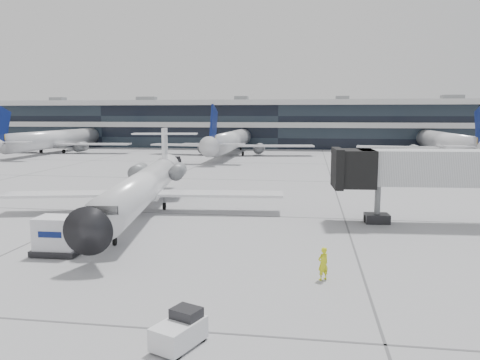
% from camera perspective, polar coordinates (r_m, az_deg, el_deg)
% --- Properties ---
extents(ground, '(220.00, 220.00, 0.00)m').
position_cam_1_polar(ground, '(37.51, -2.84, -4.26)').
color(ground, gray).
rests_on(ground, ground).
extents(terminal, '(170.00, 22.00, 10.00)m').
position_cam_1_polar(terminal, '(118.18, 5.02, 6.58)').
color(terminal, black).
rests_on(terminal, ground).
extents(bg_jet_left, '(32.00, 40.00, 9.60)m').
position_cam_1_polar(bg_jet_left, '(105.17, -21.34, 3.15)').
color(bg_jet_left, silver).
rests_on(bg_jet_left, ground).
extents(bg_jet_center, '(32.00, 40.00, 9.60)m').
position_cam_1_polar(bg_jet_center, '(92.54, -1.01, 3.11)').
color(bg_jet_center, silver).
rests_on(bg_jet_center, ground).
extents(bg_jet_right, '(32.00, 40.00, 9.60)m').
position_cam_1_polar(bg_jet_right, '(94.57, 23.67, 2.54)').
color(bg_jet_right, silver).
rests_on(bg_jet_right, ground).
extents(regional_jet, '(22.64, 28.24, 6.53)m').
position_cam_1_polar(regional_jet, '(38.79, -11.57, -0.65)').
color(regional_jet, white).
rests_on(regional_jet, ground).
extents(jet_bridge, '(17.47, 4.53, 5.61)m').
position_cam_1_polar(jet_bridge, '(37.36, 26.11, 1.23)').
color(jet_bridge, '#B6B9BB').
rests_on(jet_bridge, ground).
extents(ramp_worker, '(0.71, 0.67, 1.63)m').
position_cam_1_polar(ramp_worker, '(23.34, 10.10, -9.99)').
color(ramp_worker, yellow).
rests_on(ramp_worker, ground).
extents(baggage_tug, '(1.81, 2.23, 1.23)m').
position_cam_1_polar(baggage_tug, '(17.15, -7.33, -17.74)').
color(baggage_tug, silver).
rests_on(baggage_tug, ground).
extents(cargo_uld, '(2.69, 2.03, 2.14)m').
position_cam_1_polar(cargo_uld, '(28.90, -21.34, -6.36)').
color(cargo_uld, black).
rests_on(cargo_uld, ground).
extents(traffic_cone, '(0.53, 0.53, 0.61)m').
position_cam_1_polar(traffic_cone, '(43.22, -11.45, -2.37)').
color(traffic_cone, '#F0550C').
rests_on(traffic_cone, ground).
extents(far_tug, '(1.62, 2.22, 1.27)m').
position_cam_1_polar(far_tug, '(75.03, -7.91, 2.31)').
color(far_tug, black).
rests_on(far_tug, ground).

